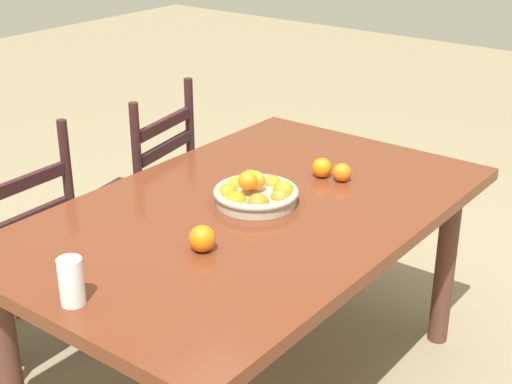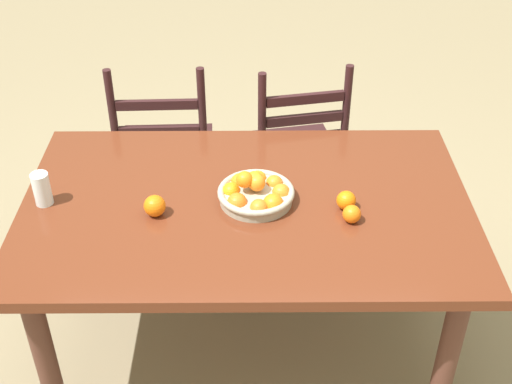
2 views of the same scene
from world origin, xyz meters
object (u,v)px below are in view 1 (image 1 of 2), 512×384
object	(u,v)px
dining_table	(251,232)
orange_loose_0	(342,172)
chair_near_window	(5,261)
orange_loose_1	(322,168)
fruit_bowl	(256,193)
drinking_glass	(72,282)
orange_loose_2	(202,239)
chair_by_cabinet	(140,203)

from	to	relation	value
dining_table	orange_loose_0	bearing A→B (deg)	-17.49
chair_near_window	orange_loose_1	bearing A→B (deg)	129.57
fruit_bowl	orange_loose_0	bearing A→B (deg)	-20.28
orange_loose_1	drinking_glass	world-z (taller)	drinking_glass
dining_table	orange_loose_2	size ratio (longest dim) A/B	21.04
dining_table	drinking_glass	bearing A→B (deg)	-179.65
chair_by_cabinet	drinking_glass	world-z (taller)	chair_by_cabinet
dining_table	drinking_glass	distance (m)	0.75
fruit_bowl	dining_table	bearing A→B (deg)	-167.84
orange_loose_1	drinking_glass	xyz separation A→B (m)	(-1.10, 0.04, 0.03)
orange_loose_0	orange_loose_2	world-z (taller)	orange_loose_2
chair_near_window	orange_loose_0	xyz separation A→B (m)	(0.78, -0.94, 0.33)
chair_by_cabinet	orange_loose_1	xyz separation A→B (m)	(0.13, -0.81, 0.32)
orange_loose_0	drinking_glass	world-z (taller)	drinking_glass
dining_table	orange_loose_2	world-z (taller)	orange_loose_2
chair_near_window	drinking_glass	world-z (taller)	chair_near_window
chair_by_cabinet	fruit_bowl	xyz separation A→B (m)	(-0.19, -0.77, 0.32)
chair_near_window	fruit_bowl	distance (m)	0.99
dining_table	chair_near_window	world-z (taller)	chair_near_window
dining_table	chair_near_window	distance (m)	0.94
chair_by_cabinet	orange_loose_0	distance (m)	0.96
chair_by_cabinet	orange_loose_2	world-z (taller)	chair_by_cabinet
orange_loose_0	chair_near_window	bearing A→B (deg)	129.51
dining_table	chair_by_cabinet	bearing A→B (deg)	73.60
orange_loose_1	orange_loose_2	size ratio (longest dim) A/B	0.90
orange_loose_0	orange_loose_1	distance (m)	0.08
orange_loose_1	drinking_glass	bearing A→B (deg)	178.17
chair_by_cabinet	orange_loose_1	size ratio (longest dim) A/B	13.64
chair_near_window	orange_loose_2	distance (m)	0.96
fruit_bowl	orange_loose_0	distance (m)	0.36
chair_near_window	orange_loose_2	bearing A→B (deg)	93.22
orange_loose_0	drinking_glass	xyz separation A→B (m)	(-1.11, 0.11, 0.03)
chair_near_window	orange_loose_0	bearing A→B (deg)	127.55
orange_loose_2	fruit_bowl	bearing A→B (deg)	12.59
fruit_bowl	drinking_glass	size ratio (longest dim) A/B	2.23
dining_table	orange_loose_0	world-z (taller)	orange_loose_0
chair_near_window	fruit_bowl	size ratio (longest dim) A/B	3.36
chair_near_window	drinking_glass	distance (m)	0.96
orange_loose_2	orange_loose_0	bearing A→B (deg)	-3.62
chair_by_cabinet	drinking_glass	distance (m)	1.29
fruit_bowl	chair_near_window	bearing A→B (deg)	118.32
orange_loose_1	fruit_bowl	bearing A→B (deg)	171.77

